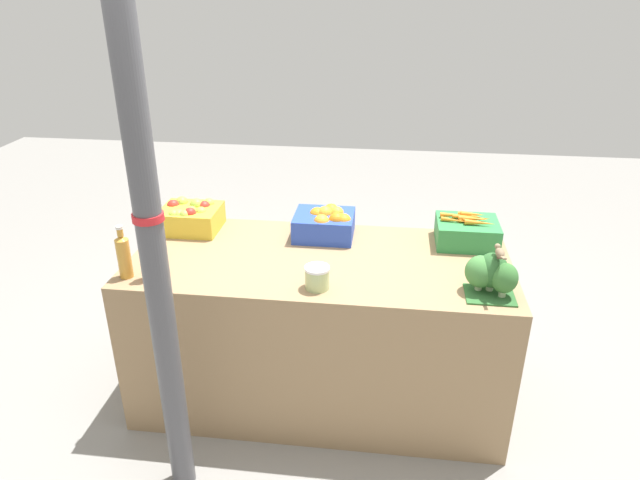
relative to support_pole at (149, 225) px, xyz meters
The scene contains 11 objects.
ground_plane 1.60m from the support_pole, 51.84° to the left, with size 10.00×10.00×0.00m, color gray.
market_table 1.27m from the support_pole, 51.84° to the left, with size 1.93×0.88×0.85m, color #937551.
support_pole is the anchor object (origin of this frame).
apple_crate 1.07m from the support_pole, 102.05° to the left, with size 0.32×0.28×0.17m.
orange_crate 1.19m from the support_pole, 60.29° to the left, with size 0.32×0.28×0.17m.
carrot_crate 1.69m from the support_pole, 36.58° to the left, with size 0.32×0.28×0.17m.
broccoli_pile 1.48m from the support_pole, 18.49° to the left, with size 0.23×0.20×0.19m.
juice_bottle_amber 0.63m from the support_pole, 130.19° to the left, with size 0.06×0.06×0.27m.
juice_bottle_ruby 0.57m from the support_pole, 117.97° to the left, with size 0.06×0.06×0.28m.
pickle_jar 0.82m from the support_pole, 34.66° to the left, with size 0.12×0.12×0.11m.
sparrow_bird 1.47m from the support_pole, 17.33° to the left, with size 0.04×0.14×0.05m.
Camera 1 is at (0.32, -2.58, 2.18)m, focal length 32.00 mm.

